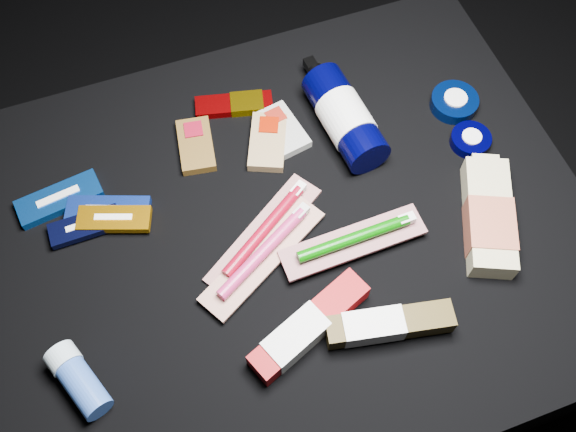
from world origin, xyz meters
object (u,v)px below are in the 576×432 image
object	(u,v)px
bodywash_bottle	(489,219)
deodorant_stick	(78,379)
lotion_bottle	(345,118)
toothpaste_carton_red	(305,330)

from	to	relation	value
bodywash_bottle	deodorant_stick	distance (m)	0.65
lotion_bottle	toothpaste_carton_red	size ratio (longest dim) A/B	1.18
lotion_bottle	deodorant_stick	world-z (taller)	lotion_bottle
deodorant_stick	lotion_bottle	bearing A→B (deg)	7.50
lotion_bottle	bodywash_bottle	xyz separation A→B (m)	(0.14, -0.24, -0.02)
toothpaste_carton_red	bodywash_bottle	bearing A→B (deg)	-10.17
lotion_bottle	deodorant_stick	distance (m)	0.58
bodywash_bottle	deodorant_stick	xyz separation A→B (m)	(-0.65, -0.03, 0.00)
lotion_bottle	toothpaste_carton_red	xyz separation A→B (m)	(-0.19, -0.31, -0.02)
bodywash_bottle	toothpaste_carton_red	world-z (taller)	bodywash_bottle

